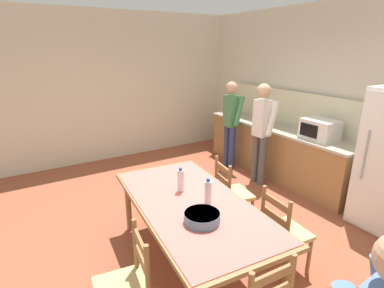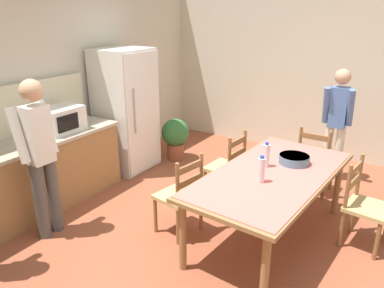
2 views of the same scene
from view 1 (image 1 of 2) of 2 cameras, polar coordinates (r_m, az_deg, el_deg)
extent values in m
plane|color=brown|center=(3.91, 0.96, -16.70)|extent=(8.32, 8.32, 0.00)
cube|color=beige|center=(5.20, 27.01, 7.51)|extent=(6.52, 0.12, 2.90)
cube|color=beige|center=(6.27, -15.19, 10.32)|extent=(0.12, 5.20, 2.90)
cube|color=#9E7042|center=(5.64, 15.64, -1.32)|extent=(3.02, 0.62, 0.84)
cube|color=#B2A893|center=(5.51, 16.03, 3.02)|extent=(3.06, 0.66, 0.04)
cube|color=#B7BCC1|center=(5.97, 11.32, 4.57)|extent=(0.52, 0.38, 0.02)
cube|color=beige|center=(5.67, 18.48, 6.53)|extent=(3.02, 0.03, 0.60)
cube|color=white|center=(4.12, 32.67, -3.83)|extent=(0.71, 0.02, 1.71)
cylinder|color=#A5AAB2|center=(4.17, 30.07, -1.86)|extent=(0.02, 0.02, 0.63)
cube|color=white|center=(4.93, 23.19, 2.58)|extent=(0.50, 0.38, 0.30)
cube|color=black|center=(4.81, 21.32, 2.43)|extent=(0.30, 0.01, 0.19)
cylinder|color=olive|center=(3.89, -12.03, -11.22)|extent=(0.07, 0.07, 0.71)
cylinder|color=olive|center=(4.13, -0.80, -8.93)|extent=(0.07, 0.07, 0.71)
cylinder|color=olive|center=(2.85, 17.49, -24.04)|extent=(0.07, 0.07, 0.71)
cube|color=olive|center=(3.05, -0.11, -11.40)|extent=(2.15, 1.18, 0.04)
cube|color=#D1665B|center=(3.04, -0.11, -11.01)|extent=(2.06, 1.13, 0.01)
cylinder|color=silver|center=(3.19, -2.21, -7.03)|extent=(0.07, 0.07, 0.24)
cylinder|color=#2D51B2|center=(3.14, -2.24, -4.79)|extent=(0.04, 0.04, 0.03)
cylinder|color=silver|center=(2.95, 3.06, -9.22)|extent=(0.07, 0.07, 0.24)
cylinder|color=#2D51B2|center=(2.89, 3.10, -6.85)|extent=(0.04, 0.04, 0.03)
cylinder|color=slate|center=(2.71, 1.92, -13.80)|extent=(0.32, 0.32, 0.09)
cylinder|color=slate|center=(2.69, 1.93, -13.16)|extent=(0.31, 0.31, 0.02)
cylinder|color=olive|center=(3.98, 11.32, -12.87)|extent=(0.04, 0.04, 0.41)
cylinder|color=olive|center=(4.25, 8.70, -10.62)|extent=(0.04, 0.04, 0.41)
cylinder|color=olive|center=(3.83, 6.88, -13.98)|extent=(0.04, 0.04, 0.41)
cylinder|color=olive|center=(4.10, 4.49, -11.54)|extent=(0.04, 0.04, 0.41)
cube|color=tan|center=(3.93, 7.99, -9.38)|extent=(0.48, 0.47, 0.04)
cylinder|color=olive|center=(3.60, 7.17, -7.56)|extent=(0.04, 0.04, 0.46)
cylinder|color=olive|center=(3.89, 4.66, -5.45)|extent=(0.04, 0.04, 0.46)
cube|color=olive|center=(3.69, 5.93, -4.65)|extent=(0.36, 0.08, 0.07)
cube|color=olive|center=(3.75, 5.85, -6.79)|extent=(0.36, 0.08, 0.07)
cylinder|color=olive|center=(2.65, -10.71, -18.14)|extent=(0.04, 0.04, 0.46)
cylinder|color=olive|center=(2.37, -8.48, -22.99)|extent=(0.04, 0.04, 0.46)
cube|color=olive|center=(2.43, -9.84, -18.05)|extent=(0.36, 0.07, 0.07)
cube|color=olive|center=(2.52, -9.64, -20.84)|extent=(0.36, 0.07, 0.07)
cylinder|color=olive|center=(3.45, 21.41, -19.29)|extent=(0.04, 0.04, 0.41)
cylinder|color=olive|center=(3.65, 17.13, -16.57)|extent=(0.04, 0.04, 0.41)
cylinder|color=olive|center=(3.25, 17.03, -21.45)|extent=(0.04, 0.04, 0.41)
cylinder|color=olive|center=(3.45, 12.77, -18.35)|extent=(0.04, 0.04, 0.41)
cube|color=tan|center=(3.32, 17.45, -15.74)|extent=(0.45, 0.43, 0.04)
cylinder|color=olive|center=(2.97, 17.88, -14.32)|extent=(0.04, 0.04, 0.46)
cylinder|color=olive|center=(3.20, 13.37, -11.46)|extent=(0.04, 0.04, 0.46)
cube|color=olive|center=(3.02, 15.74, -10.75)|extent=(0.36, 0.05, 0.07)
cube|color=olive|center=(3.09, 15.50, -13.22)|extent=(0.36, 0.05, 0.07)
cylinder|color=olive|center=(2.38, 18.34, -23.72)|extent=(0.04, 0.04, 0.46)
cube|color=olive|center=(2.19, 15.14, -23.12)|extent=(0.04, 0.36, 0.07)
cylinder|color=navy|center=(5.83, 6.64, -0.29)|extent=(0.12, 0.12, 0.81)
cylinder|color=navy|center=(5.71, 7.61, -0.72)|extent=(0.12, 0.12, 0.81)
cube|color=#478456|center=(5.59, 7.39, 6.23)|extent=(0.23, 0.19, 0.57)
sphere|color=tan|center=(5.52, 7.58, 10.59)|extent=(0.22, 0.22, 0.22)
cylinder|color=#478456|center=(5.75, 6.93, 6.83)|extent=(0.09, 0.22, 0.55)
cylinder|color=#478456|center=(5.50, 8.97, 6.24)|extent=(0.09, 0.22, 0.55)
cylinder|color=#4C4C4C|center=(5.22, 11.99, -2.64)|extent=(0.13, 0.13, 0.84)
cylinder|color=#4C4C4C|center=(5.11, 13.23, -3.19)|extent=(0.13, 0.13, 0.84)
cube|color=white|center=(4.96, 13.16, 4.80)|extent=(0.23, 0.19, 0.59)
sphere|color=tan|center=(4.88, 13.54, 9.86)|extent=(0.22, 0.22, 0.22)
cylinder|color=white|center=(5.12, 12.46, 5.54)|extent=(0.09, 0.23, 0.56)
cylinder|color=white|center=(4.89, 15.09, 4.77)|extent=(0.09, 0.23, 0.56)
camera|label=2|loc=(5.61, -30.19, 16.57)|focal=35.00mm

